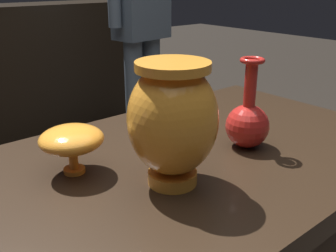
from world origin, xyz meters
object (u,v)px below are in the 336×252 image
(vase_left_accent, at_px, (248,121))
(visitor_near_right, at_px, (141,10))
(vase_centerpiece, at_px, (173,119))
(vase_right_accent, at_px, (72,140))

(vase_left_accent, relative_size, visitor_near_right, 0.12)
(vase_centerpiece, height_order, visitor_near_right, visitor_near_right)
(vase_left_accent, xyz_separation_m, vase_right_accent, (-0.36, 0.14, 0.01))
(visitor_near_right, bearing_deg, vase_centerpiece, 47.79)
(vase_centerpiece, xyz_separation_m, vase_right_accent, (-0.12, 0.16, -0.06))
(vase_right_accent, height_order, visitor_near_right, visitor_near_right)
(vase_left_accent, height_order, visitor_near_right, visitor_near_right)
(vase_centerpiece, distance_m, vase_right_accent, 0.21)
(vase_left_accent, height_order, vase_right_accent, vase_left_accent)
(vase_right_accent, relative_size, visitor_near_right, 0.08)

